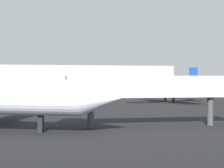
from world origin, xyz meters
name	(u,v)px	position (x,y,z in m)	size (l,w,h in m)	color
airplane_distant	(167,91)	(22.39, 64.13, 2.73)	(23.31, 21.52, 8.43)	silver
jet_bridge	(134,87)	(4.94, 24.13, 4.34)	(21.67, 2.81, 5.83)	#B2B7BC
terminal_building	(65,80)	(0.26, 125.68, 5.43)	(82.03, 27.72, 10.87)	#B7B7B2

